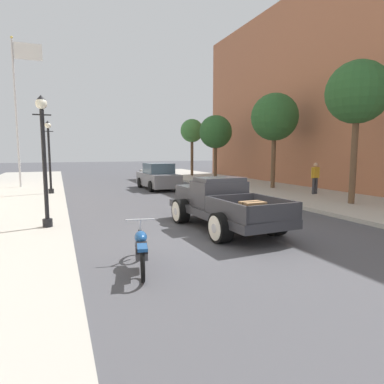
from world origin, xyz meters
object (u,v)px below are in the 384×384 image
Objects in this scene: car_background_grey at (158,177)px; street_tree_second at (275,117)px; street_tree_nearest at (358,93)px; street_tree_third at (216,132)px; motorcycle_parked at (141,248)px; flagpole at (19,96)px; street_lamp_far at (49,151)px; street_lamp_near at (44,152)px; street_tree_farthest at (192,131)px; hotrod_truck_gunmetal at (220,204)px; pedestrian_sidewalk_right at (315,176)px.

street_tree_second is at bearing -26.15° from car_background_grey.
car_background_grey is 0.72× the size of street_tree_nearest.
street_tree_second is 6.53m from street_tree_third.
street_tree_second is at bearing 84.87° from street_tree_nearest.
flagpole is (-3.52, 17.11, 5.33)m from motorcycle_parked.
flagpole is 18.92m from street_tree_nearest.
street_lamp_far is 0.67× the size of street_tree_second.
street_lamp_near is 21.94m from street_tree_farthest.
car_background_grey is 9.89m from flagpole.
hotrod_truck_gunmetal is at bearing 41.20° from motorcycle_parked.
street_tree_nearest reaches higher than street_tree_second.
street_tree_nearest reaches higher than pedestrian_sidewalk_right.
motorcycle_parked is at bearing -120.21° from street_tree_third.
motorcycle_parked is 0.40× the size of street_tree_farthest.
pedestrian_sidewalk_right is (7.84, 4.50, 0.33)m from hotrod_truck_gunmetal.
car_background_grey is 8.07m from street_tree_second.
street_lamp_far is at bearing -170.51° from car_background_grey.
motorcycle_parked is at bearing -65.94° from street_lamp_near.
street_tree_third reaches higher than motorcycle_parked.
street_tree_nearest is at bearing -58.89° from car_background_grey.
street_tree_third reaches higher than car_background_grey.
street_tree_farthest is (0.15, 5.28, 0.36)m from street_tree_third.
street_tree_nearest is (5.87, -9.72, 4.04)m from car_background_grey.
hotrod_truck_gunmetal is 1.15× the size of car_background_grey.
street_tree_nearest is 1.04× the size of street_tree_second.
street_tree_farthest is (5.77, 8.56, 3.47)m from car_background_grey.
car_background_grey is 11.65m from street_lamp_near.
car_background_grey is 1.13× the size of street_lamp_far.
street_tree_third is at bearing 20.00° from street_lamp_far.
street_tree_second reaches higher than hotrod_truck_gunmetal.
motorcycle_parked is 0.48× the size of car_background_grey.
car_background_grey is 7.21m from street_tree_third.
pedestrian_sidewalk_right reaches higher than hotrod_truck_gunmetal.
street_lamp_near is (-1.86, 4.18, 1.94)m from motorcycle_parked.
hotrod_truck_gunmetal is 9.04m from pedestrian_sidewalk_right.
street_lamp_far is at bearing 170.53° from street_tree_second.
street_tree_third is (-0.24, 13.00, -0.93)m from street_tree_nearest.
hotrod_truck_gunmetal is 16.58m from flagpole.
pedestrian_sidewalk_right is 0.33× the size of street_tree_third.
street_tree_third is (-0.83, 6.45, -0.56)m from street_tree_second.
flagpole is at bearing 110.84° from street_lamp_far.
pedestrian_sidewalk_right is 0.43× the size of street_lamp_near.
street_lamp_near reaches higher than hotrod_truck_gunmetal.
motorcycle_parked is (-3.22, -2.81, -0.31)m from hotrod_truck_gunmetal.
pedestrian_sidewalk_right reaches higher than motorcycle_parked.
flagpole is 13.65m from street_tree_third.
hotrod_truck_gunmetal is 1.00× the size of street_tree_third.
motorcycle_parked is 20.16m from street_tree_third.
street_tree_nearest is 6.59m from street_tree_second.
street_lamp_far is (-5.12, 10.02, 1.63)m from hotrod_truck_gunmetal.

